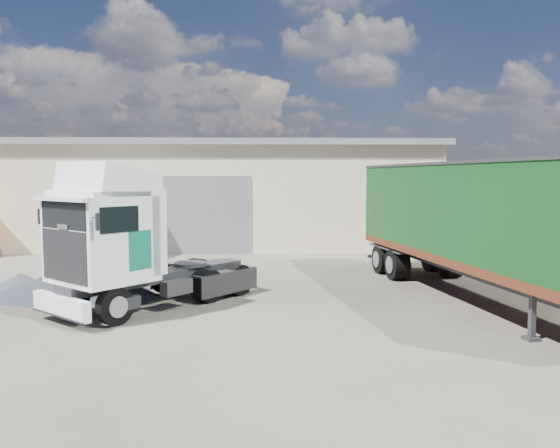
{
  "coord_description": "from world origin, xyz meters",
  "views": [
    {
      "loc": [
        0.63,
        -15.03,
        3.57
      ],
      "look_at": [
        1.14,
        3.0,
        1.99
      ],
      "focal_mm": 35.0,
      "sensor_mm": 36.0,
      "label": 1
    }
  ],
  "objects": [
    {
      "name": "warehouse",
      "position": [
        -6.0,
        16.0,
        2.66
      ],
      "size": [
        30.6,
        12.6,
        5.42
      ],
      "color": "beige",
      "rests_on": "ground"
    },
    {
      "name": "brick_boundary_wall",
      "position": [
        11.5,
        6.0,
        1.25
      ],
      "size": [
        0.35,
        26.0,
        2.5
      ],
      "primitive_type": "cube",
      "color": "brown",
      "rests_on": "ground"
    },
    {
      "name": "tractor_unit",
      "position": [
        -3.0,
        -0.66,
        1.65
      ],
      "size": [
        5.42,
        5.8,
        3.93
      ],
      "rotation": [
        0.0,
        0.0,
        -0.71
      ],
      "color": "black",
      "rests_on": "ground"
    },
    {
      "name": "box_trailer",
      "position": [
        6.71,
        0.42,
        2.42
      ],
      "size": [
        4.41,
        12.21,
        3.98
      ],
      "rotation": [
        0.0,
        0.0,
        0.16
      ],
      "color": "#2D2D30",
      "rests_on": "ground"
    },
    {
      "name": "gravel_heap",
      "position": [
        -5.28,
        1.54,
        0.44
      ],
      "size": [
        5.86,
        5.3,
        0.94
      ],
      "rotation": [
        0.0,
        0.0,
        0.19
      ],
      "color": "#20222B",
      "rests_on": "ground"
    },
    {
      "name": "panel_van",
      "position": [
        -5.37,
        9.21,
        1.0
      ],
      "size": [
        3.08,
        5.06,
        1.93
      ],
      "rotation": [
        0.0,
        0.0,
        -0.26
      ],
      "color": "black",
      "rests_on": "ground"
    },
    {
      "name": "ground",
      "position": [
        0.0,
        0.0,
        0.0
      ],
      "size": [
        120.0,
        120.0,
        0.0
      ],
      "primitive_type": "plane",
      "color": "black",
      "rests_on": "ground"
    }
  ]
}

